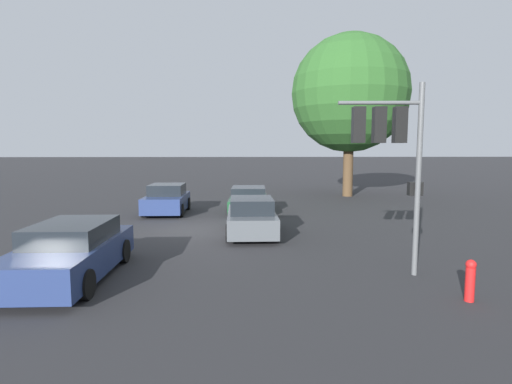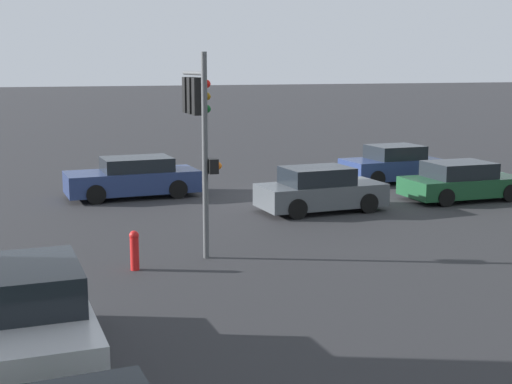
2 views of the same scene
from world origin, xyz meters
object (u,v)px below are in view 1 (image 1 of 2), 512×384
(crossing_car_1, at_px, (167,200))
(crossing_car_2, at_px, (249,200))
(crossing_car_0, at_px, (71,252))
(crossing_car_3, at_px, (252,217))
(fire_hydrant, at_px, (470,279))
(traffic_signal, at_px, (390,140))
(street_tree, at_px, (350,94))

(crossing_car_1, distance_m, crossing_car_2, 4.19)
(crossing_car_0, relative_size, crossing_car_3, 1.14)
(crossing_car_1, bearing_deg, crossing_car_3, 38.53)
(crossing_car_0, height_order, crossing_car_2, crossing_car_0)
(crossing_car_0, xyz_separation_m, crossing_car_1, (-10.36, 0.51, 0.02))
(fire_hydrant, bearing_deg, crossing_car_3, -146.95)
(traffic_signal, height_order, crossing_car_2, traffic_signal)
(traffic_signal, height_order, fire_hydrant, traffic_signal)
(traffic_signal, height_order, crossing_car_1, traffic_signal)
(crossing_car_2, bearing_deg, crossing_car_0, 158.28)
(street_tree, distance_m, fire_hydrant, 20.48)
(crossing_car_1, xyz_separation_m, fire_hydrant, (12.26, 8.71, -0.21))
(street_tree, xyz_separation_m, fire_hydrant, (19.25, -2.51, -6.52))
(traffic_signal, distance_m, crossing_car_2, 11.42)
(crossing_car_1, bearing_deg, crossing_car_0, -2.62)
(crossing_car_0, xyz_separation_m, crossing_car_3, (-5.06, 4.70, -0.01))
(crossing_car_0, height_order, fire_hydrant, crossing_car_0)
(fire_hydrant, bearing_deg, crossing_car_2, -159.98)
(street_tree, distance_m, traffic_signal, 18.06)
(crossing_car_0, distance_m, crossing_car_2, 11.55)
(crossing_car_3, bearing_deg, crossing_car_1, 37.86)
(crossing_car_1, distance_m, crossing_car_3, 6.76)
(crossing_car_1, relative_size, crossing_car_2, 0.92)
(crossing_car_1, xyz_separation_m, crossing_car_3, (5.30, 4.19, -0.03))
(street_tree, height_order, crossing_car_3, street_tree)
(crossing_car_1, xyz_separation_m, crossing_car_2, (-0.18, 4.18, -0.07))
(street_tree, distance_m, crossing_car_3, 15.52)
(traffic_signal, xyz_separation_m, crossing_car_3, (-5.04, -3.37, -2.82))
(street_tree, xyz_separation_m, crossing_car_2, (6.81, -7.04, -6.38))
(crossing_car_2, distance_m, crossing_car_3, 5.49)
(crossing_car_0, distance_m, crossing_car_3, 6.91)
(traffic_signal, distance_m, crossing_car_0, 8.55)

